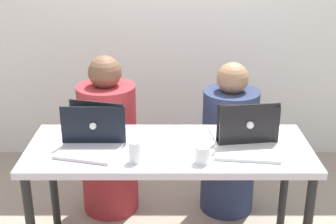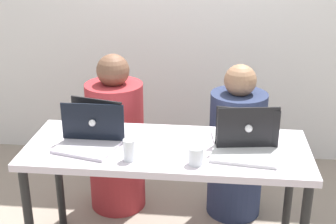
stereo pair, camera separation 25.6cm
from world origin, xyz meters
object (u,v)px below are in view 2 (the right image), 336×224
object	(u,v)px
laptop_back_right	(244,135)
water_glass_left	(129,151)
person_on_right	(236,150)
laptop_back_left	(97,129)
laptop_front_right	(245,145)
person_on_left	(116,142)
water_glass_right	(196,157)
laptop_front_left	(91,136)

from	to	relation	value
laptop_back_right	water_glass_left	bearing A→B (deg)	15.72
person_on_right	laptop_back_left	world-z (taller)	person_on_right
laptop_front_right	person_on_right	bearing A→B (deg)	98.55
laptop_back_right	person_on_right	bearing A→B (deg)	-96.53
laptop_back_right	laptop_back_left	bearing A→B (deg)	-8.28
person_on_left	person_on_right	distance (m)	0.82
laptop_back_left	laptop_front_right	xyz separation A→B (m)	(0.84, -0.13, -0.00)
person_on_left	water_glass_left	distance (m)	0.82
water_glass_right	water_glass_left	bearing A→B (deg)	178.36
person_on_right	water_glass_left	xyz separation A→B (m)	(-0.59, -0.73, 0.32)
laptop_front_right	water_glass_right	xyz separation A→B (m)	(-0.26, -0.15, -0.01)
water_glass_left	laptop_back_right	bearing A→B (deg)	23.96
person_on_left	laptop_back_left	distance (m)	0.55
laptop_front_left	water_glass_right	xyz separation A→B (m)	(0.59, -0.16, -0.01)
laptop_back_left	water_glass_right	bearing A→B (deg)	154.41
laptop_back_right	water_glass_right	distance (m)	0.38
person_on_right	laptop_front_left	size ratio (longest dim) A/B	2.92
laptop_front_right	water_glass_left	distance (m)	0.62
water_glass_right	laptop_front_right	bearing A→B (deg)	30.65
laptop_front_left	water_glass_left	world-z (taller)	laptop_front_left
laptop_front_left	laptop_back_right	bearing A→B (deg)	22.00
person_on_right	laptop_front_right	distance (m)	0.67
person_on_left	laptop_front_right	xyz separation A→B (m)	(0.84, -0.59, 0.30)
laptop_back_right	water_glass_right	xyz separation A→B (m)	(-0.26, -0.28, -0.01)
person_on_left	water_glass_left	xyz separation A→B (m)	(0.24, -0.73, 0.30)
laptop_front_right	water_glass_right	distance (m)	0.30
person_on_right	laptop_front_right	bearing A→B (deg)	97.39
laptop_back_left	laptop_front_right	world-z (taller)	laptop_back_left
laptop_front_right	person_on_left	bearing A→B (deg)	152.13
person_on_left	laptop_front_right	world-z (taller)	person_on_left
laptop_back_right	water_glass_left	size ratio (longest dim) A/B	3.18
laptop_back_left	laptop_back_right	bearing A→B (deg)	179.85
laptop_back_right	person_on_left	bearing A→B (deg)	-37.19
person_on_left	laptop_front_left	world-z (taller)	person_on_left
laptop_front_left	laptop_front_right	xyz separation A→B (m)	(0.84, -0.01, -0.00)
water_glass_right	water_glass_left	xyz separation A→B (m)	(-0.34, 0.01, 0.01)
person_on_left	laptop_front_right	distance (m)	1.06
laptop_back_right	laptop_front_right	world-z (taller)	laptop_back_right
laptop_front_left	water_glass_right	size ratio (longest dim) A/B	3.94
laptop_back_right	laptop_front_right	size ratio (longest dim) A/B	0.99
laptop_front_left	laptop_back_right	size ratio (longest dim) A/B	1.00
laptop_back_left	laptop_front_right	size ratio (longest dim) A/B	0.96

